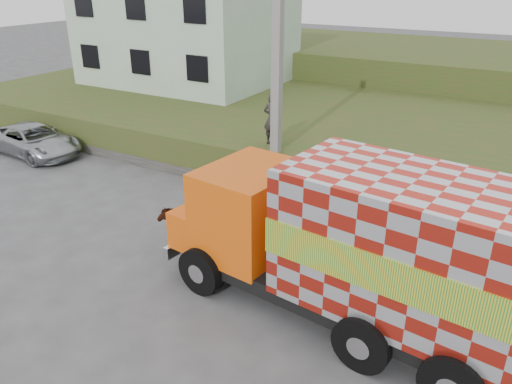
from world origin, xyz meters
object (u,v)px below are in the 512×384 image
Objects in this scene: cargo_truck at (355,245)px; suv at (34,140)px; cow at (183,220)px; utility_pole at (277,78)px; pedestrian at (272,119)px.

suv is (-15.66, 3.74, -1.29)m from cargo_truck.
cargo_truck is at bearing -98.33° from suv.
cargo_truck is at bearing -17.14° from cow.
cow is at bearing -97.67° from utility_pole.
cow is at bearing 85.44° from pedestrian.
utility_pole is 0.92× the size of cargo_truck.
cargo_truck reaches higher than suv.
cargo_truck reaches higher than pedestrian.
cargo_truck is 8.17m from pedestrian.
pedestrian is (-5.36, 6.14, 0.51)m from cargo_truck.
pedestrian is at bearing -71.75° from suv.
cargo_truck reaches higher than cow.
cow is (-0.61, -4.54, -3.40)m from utility_pole.
cargo_truck is 16.15m from suv.
utility_pole is at bearing 138.38° from cargo_truck.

